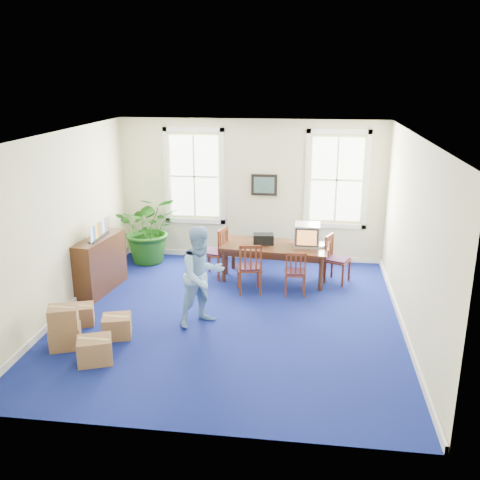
# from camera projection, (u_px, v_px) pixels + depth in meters

# --- Properties ---
(floor) EXTENTS (6.50, 6.50, 0.00)m
(floor) POSITION_uv_depth(u_px,v_px,m) (230.00, 317.00, 9.51)
(floor) COLOR navy
(floor) RESTS_ON ground
(ceiling) EXTENTS (6.50, 6.50, 0.00)m
(ceiling) POSITION_uv_depth(u_px,v_px,m) (229.00, 135.00, 8.55)
(ceiling) COLOR white
(ceiling) RESTS_ON ground
(wall_back) EXTENTS (6.50, 0.00, 6.50)m
(wall_back) POSITION_uv_depth(u_px,v_px,m) (251.00, 191.00, 12.10)
(wall_back) COLOR beige
(wall_back) RESTS_ON ground
(wall_front) EXTENTS (6.50, 0.00, 6.50)m
(wall_front) POSITION_uv_depth(u_px,v_px,m) (186.00, 312.00, 5.95)
(wall_front) COLOR beige
(wall_front) RESTS_ON ground
(wall_left) EXTENTS (0.00, 6.50, 6.50)m
(wall_left) POSITION_uv_depth(u_px,v_px,m) (61.00, 224.00, 9.41)
(wall_left) COLOR beige
(wall_left) RESTS_ON ground
(wall_right) EXTENTS (0.00, 6.50, 6.50)m
(wall_right) POSITION_uv_depth(u_px,v_px,m) (412.00, 237.00, 8.65)
(wall_right) COLOR beige
(wall_right) RESTS_ON ground
(baseboard_back) EXTENTS (6.00, 0.04, 0.12)m
(baseboard_back) POSITION_uv_depth(u_px,v_px,m) (251.00, 255.00, 12.53)
(baseboard_back) COLOR white
(baseboard_back) RESTS_ON ground
(baseboard_left) EXTENTS (0.04, 6.50, 0.12)m
(baseboard_left) POSITION_uv_depth(u_px,v_px,m) (71.00, 304.00, 9.86)
(baseboard_left) COLOR white
(baseboard_left) RESTS_ON ground
(baseboard_right) EXTENTS (0.04, 6.50, 0.12)m
(baseboard_right) POSITION_uv_depth(u_px,v_px,m) (402.00, 323.00, 9.11)
(baseboard_right) COLOR white
(baseboard_right) RESTS_ON ground
(window_left) EXTENTS (1.40, 0.12, 2.20)m
(window_left) POSITION_uv_depth(u_px,v_px,m) (194.00, 176.00, 12.16)
(window_left) COLOR white
(window_left) RESTS_ON ground
(window_right) EXTENTS (1.40, 0.12, 2.20)m
(window_right) POSITION_uv_depth(u_px,v_px,m) (337.00, 180.00, 11.76)
(window_right) COLOR white
(window_right) RESTS_ON ground
(wall_picture) EXTENTS (0.58, 0.06, 0.48)m
(wall_picture) POSITION_uv_depth(u_px,v_px,m) (264.00, 185.00, 11.97)
(wall_picture) COLOR black
(wall_picture) RESTS_ON ground
(conference_table) EXTENTS (2.29, 1.23, 0.75)m
(conference_table) POSITION_uv_depth(u_px,v_px,m) (275.00, 262.00, 11.15)
(conference_table) COLOR #422211
(conference_table) RESTS_ON ground
(crt_tv) EXTENTS (0.51, 0.56, 0.46)m
(crt_tv) POSITION_uv_depth(u_px,v_px,m) (307.00, 235.00, 10.94)
(crt_tv) COLOR #B7B7BC
(crt_tv) RESTS_ON conference_table
(game_console) EXTENTS (0.19, 0.22, 0.05)m
(game_console) POSITION_uv_depth(u_px,v_px,m) (321.00, 246.00, 10.92)
(game_console) COLOR white
(game_console) RESTS_ON conference_table
(equipment_bag) EXTENTS (0.45, 0.32, 0.21)m
(equipment_bag) POSITION_uv_depth(u_px,v_px,m) (263.00, 239.00, 11.09)
(equipment_bag) COLOR black
(equipment_bag) RESTS_ON conference_table
(chair_near_left) EXTENTS (0.55, 0.55, 1.03)m
(chair_near_left) POSITION_uv_depth(u_px,v_px,m) (249.00, 267.00, 10.46)
(chair_near_left) COLOR maroon
(chair_near_left) RESTS_ON ground
(chair_near_right) EXTENTS (0.43, 0.43, 0.91)m
(chair_near_right) POSITION_uv_depth(u_px,v_px,m) (295.00, 272.00, 10.37)
(chair_near_right) COLOR maroon
(chair_near_right) RESTS_ON ground
(chair_end_left) EXTENTS (0.60, 0.60, 1.08)m
(chair_end_left) POSITION_uv_depth(u_px,v_px,m) (214.00, 252.00, 11.27)
(chair_end_left) COLOR maroon
(chair_end_left) RESTS_ON ground
(chair_end_right) EXTENTS (0.58, 0.58, 0.99)m
(chair_end_right) POSITION_uv_depth(u_px,v_px,m) (338.00, 259.00, 10.95)
(chair_end_right) COLOR maroon
(chair_end_right) RESTS_ON ground
(man) EXTENTS (1.07, 1.06, 1.74)m
(man) POSITION_uv_depth(u_px,v_px,m) (202.00, 276.00, 9.01)
(man) COLOR #81AEE2
(man) RESTS_ON ground
(credenza) EXTENTS (0.59, 1.44, 1.10)m
(credenza) POSITION_uv_depth(u_px,v_px,m) (100.00, 264.00, 10.51)
(credenza) COLOR #422211
(credenza) RESTS_ON ground
(brochure_rack) EXTENTS (0.42, 0.72, 0.32)m
(brochure_rack) POSITION_uv_depth(u_px,v_px,m) (99.00, 230.00, 10.29)
(brochure_rack) COLOR #99999E
(brochure_rack) RESTS_ON credenza
(potted_plant) EXTENTS (1.66, 1.52, 1.58)m
(potted_plant) POSITION_uv_depth(u_px,v_px,m) (150.00, 228.00, 12.07)
(potted_plant) COLOR #185011
(potted_plant) RESTS_ON ground
(cardboard_boxes) EXTENTS (1.62, 1.62, 0.73)m
(cardboard_boxes) POSITION_uv_depth(u_px,v_px,m) (78.00, 324.00, 8.40)
(cardboard_boxes) COLOR #8E623E
(cardboard_boxes) RESTS_ON ground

